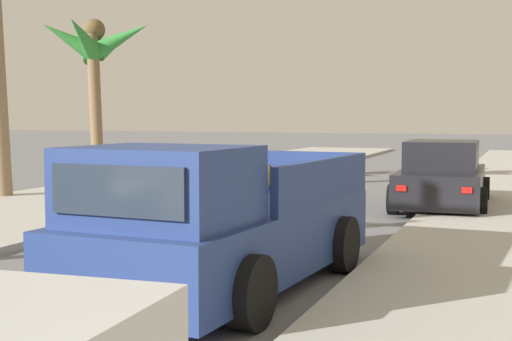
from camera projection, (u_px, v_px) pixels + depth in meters
The scene contains 6 objects.
sidewalk_left at pixel (34, 210), 15.86m from camera, with size 5.13×60.00×0.12m, color #B2AFA8.
curb_left at pixel (80, 213), 15.45m from camera, with size 0.16×60.00×0.10m, color silver.
curb_right at pixel (484, 235), 12.61m from camera, with size 0.16×60.00×0.10m, color silver.
pickup_truck at pixel (223, 227), 8.76m from camera, with size 2.48×5.33×1.80m.
car_left_mid at pixel (442, 177), 16.47m from camera, with size 2.13×4.31×1.54m.
palm_tree_right_mid at pixel (95, 51), 21.64m from camera, with size 3.27×3.39×4.98m.
Camera 1 is at (4.76, -1.07, 2.13)m, focal length 51.45 mm.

